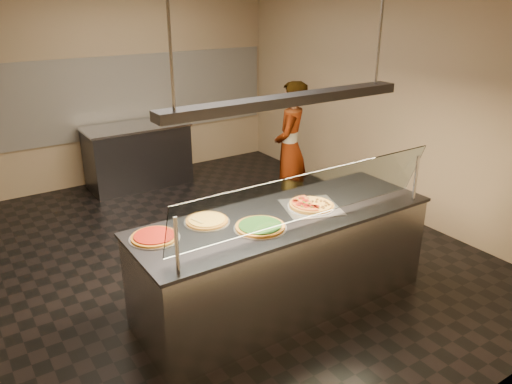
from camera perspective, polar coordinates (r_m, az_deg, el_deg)
ground at (r=5.81m, az=-3.93°, el=-6.70°), size 5.00×6.00×0.02m
wall_back at (r=7.98m, az=-15.24°, el=11.99°), size 5.00×0.02×3.00m
wall_front at (r=3.14m, az=23.74°, el=-3.86°), size 5.00×0.02×3.00m
wall_right at (r=6.81m, az=14.70°, el=10.46°), size 0.02×6.00×3.00m
tile_band at (r=7.99m, az=-15.03°, el=10.55°), size 4.90×0.02×1.20m
serving_counter at (r=4.65m, az=3.19°, el=-7.79°), size 2.78×0.94×0.93m
sneeze_guard at (r=4.08m, az=6.27°, el=-0.44°), size 2.54×0.18×0.54m
perforated_tray at (r=4.60m, az=6.30°, el=-1.67°), size 0.63×0.63×0.01m
half_pizza_pepperoni at (r=4.54m, az=5.36°, el=-1.61°), size 0.32×0.45×0.05m
half_pizza_sausage at (r=4.65m, az=7.27°, el=-1.18°), size 0.32×0.45×0.04m
pizza_spinach at (r=4.18m, az=0.46°, el=-3.94°), size 0.45×0.45×0.03m
pizza_cheese at (r=4.31m, az=-5.67°, el=-3.23°), size 0.39×0.39×0.03m
pizza_tomato at (r=4.09m, az=-11.54°, el=-5.02°), size 0.41×0.41×0.03m
pizza_spatula at (r=4.25m, az=-5.99°, el=-3.36°), size 0.22×0.23×0.02m
prep_table at (r=7.79m, az=-13.36°, el=4.09°), size 1.52×0.74×0.93m
worker at (r=6.55m, az=3.91°, el=5.00°), size 0.75×0.73×1.74m
heat_lamp_housing at (r=4.12m, az=3.62°, el=10.44°), size 2.30×0.18×0.08m
lamp_rod_left at (r=3.54m, az=-9.85°, el=17.21°), size 0.02×0.02×1.01m
lamp_rod_right at (r=4.72m, az=14.06°, el=17.98°), size 0.02×0.02×1.01m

